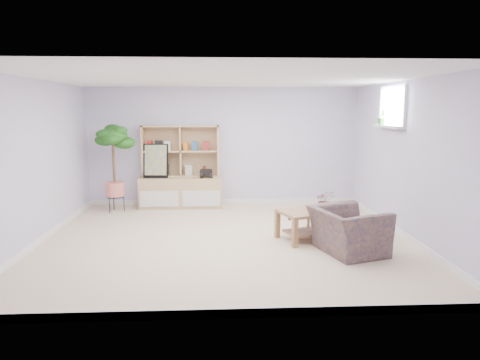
{
  "coord_description": "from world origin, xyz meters",
  "views": [
    {
      "loc": [
        -0.09,
        -6.28,
        1.96
      ],
      "look_at": [
        0.24,
        0.31,
        0.87
      ],
      "focal_mm": 32.0,
      "sensor_mm": 36.0,
      "label": 1
    }
  ],
  "objects_px": {
    "coffee_table": "(315,224)",
    "floor_tree": "(114,169)",
    "storage_unit": "(181,167)",
    "armchair": "(348,227)"
  },
  "relations": [
    {
      "from": "coffee_table",
      "to": "floor_tree",
      "type": "bearing_deg",
      "value": 130.62
    },
    {
      "from": "storage_unit",
      "to": "armchair",
      "type": "distance_m",
      "value": 3.88
    },
    {
      "from": "floor_tree",
      "to": "storage_unit",
      "type": "bearing_deg",
      "value": 14.82
    },
    {
      "from": "coffee_table",
      "to": "armchair",
      "type": "height_order",
      "value": "armchair"
    },
    {
      "from": "coffee_table",
      "to": "floor_tree",
      "type": "height_order",
      "value": "floor_tree"
    },
    {
      "from": "floor_tree",
      "to": "armchair",
      "type": "bearing_deg",
      "value": -34.35
    },
    {
      "from": "floor_tree",
      "to": "armchair",
      "type": "distance_m",
      "value": 4.59
    },
    {
      "from": "coffee_table",
      "to": "armchair",
      "type": "bearing_deg",
      "value": -86.03
    },
    {
      "from": "storage_unit",
      "to": "coffee_table",
      "type": "relative_size",
      "value": 1.49
    },
    {
      "from": "storage_unit",
      "to": "coffee_table",
      "type": "xyz_separation_m",
      "value": [
        2.23,
        -2.24,
        -0.6
      ]
    }
  ]
}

